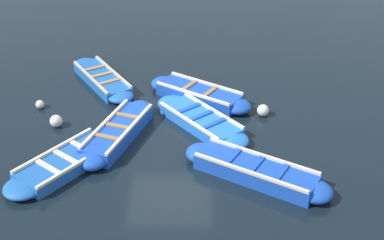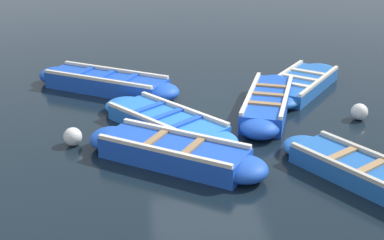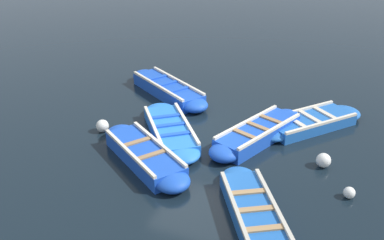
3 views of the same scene
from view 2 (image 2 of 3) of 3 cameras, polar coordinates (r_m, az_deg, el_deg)
The scene contains 9 objects.
ground_plane at distance 11.13m, azimuth 1.82°, elevation -0.27°, with size 120.00×120.00×0.00m, color black.
boat_stern_in at distance 13.23m, azimuth 11.47°, elevation 3.78°, with size 3.35×2.92×0.37m.
boat_near_quay at distance 9.21m, azimuth 18.47°, elevation -5.62°, with size 3.43×2.58×0.38m.
boat_inner_gap at distance 10.77m, azimuth -2.71°, elevation -0.22°, with size 3.29×2.92×0.37m.
boat_bow_out at distance 9.40m, azimuth -1.95°, elevation -3.51°, with size 2.58×3.35×0.45m.
boat_far_corner at distance 13.05m, azimuth -9.12°, elevation 3.91°, with size 2.64×3.70×0.46m.
boat_broadside at distance 11.72m, azimuth 8.10°, elevation 1.78°, with size 3.58×1.95×0.46m.
buoy_orange_near at distance 10.31m, azimuth -12.60°, elevation -1.74°, with size 0.35×0.35×0.35m, color silver.
buoy_yellow_far at distance 11.75m, azimuth 17.42°, elevation 0.84°, with size 0.35×0.35×0.35m, color silver.
Camera 2 is at (10.14, -1.44, 4.36)m, focal length 50.00 mm.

